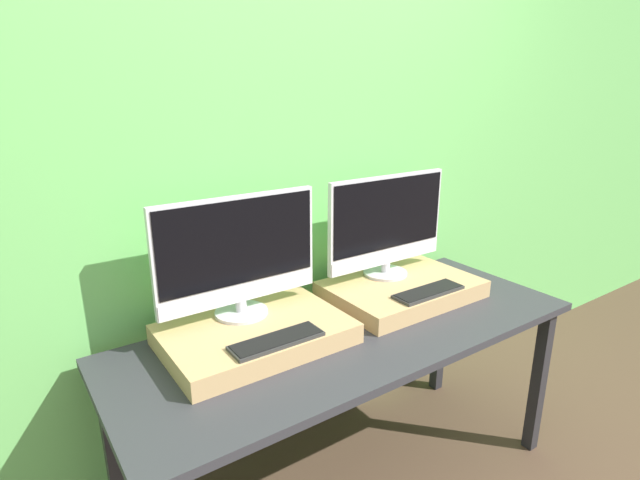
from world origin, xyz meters
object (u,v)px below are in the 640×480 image
(monitor_left, at_px, (239,255))
(monitor_right, at_px, (387,224))
(keyboard_right, at_px, (429,292))
(keyboard_left, at_px, (277,340))

(monitor_left, bearing_deg, monitor_right, 0.00)
(monitor_right, bearing_deg, keyboard_right, -90.00)
(monitor_left, bearing_deg, keyboard_right, -20.22)
(monitor_left, height_order, keyboard_right, monitor_left)
(monitor_left, xyz_separation_m, keyboard_right, (0.70, -0.26, -0.22))
(monitor_right, bearing_deg, monitor_left, 180.00)
(keyboard_right, bearing_deg, monitor_right, 90.00)
(monitor_right, relative_size, keyboard_right, 1.94)
(keyboard_left, bearing_deg, keyboard_right, 0.00)
(keyboard_left, bearing_deg, monitor_left, 90.00)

